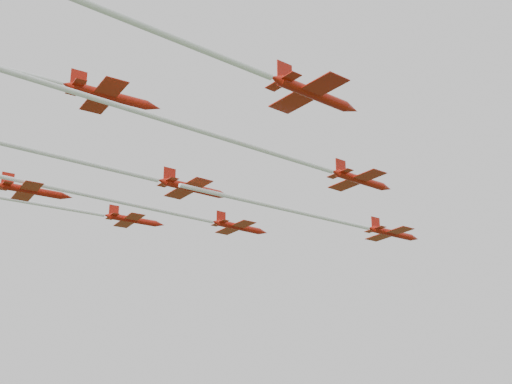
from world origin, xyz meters
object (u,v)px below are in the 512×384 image
Objects in this scene: jet_lead at (349,224)px; jet_row2_left at (185,216)px; jet_row3_right at (215,54)px; jet_row2_right at (234,141)px; jet_row3_mid at (82,162)px; jet_row3_left at (78,211)px.

jet_row2_left reaches higher than jet_lead.
jet_row3_right is (9.63, -44.25, 3.23)m from jet_lead.
jet_row2_right is at bearing -20.22° from jet_row2_left.
jet_row3_mid is (-16.51, -36.57, 1.21)m from jet_lead.
jet_lead is 40.14m from jet_row3_mid.
jet_row3_right is at bearing 3.02° from jet_row3_mid.
jet_row2_right is 1.14× the size of jet_row3_mid.
jet_lead is at bearing 53.43° from jet_row3_left.
jet_row3_mid is (-19.83, -3.88, 0.93)m from jet_row2_right.
jet_row2_left is 17.38m from jet_row3_left.
jet_row3_mid reaches higher than jet_lead.
jet_row3_mid reaches higher than jet_row2_right.
jet_row3_left is (-35.59, -20.32, 3.24)m from jet_lead.
jet_row3_left reaches higher than jet_row2_left.
jet_row3_right reaches higher than jet_row2_right.
jet_row3_left is at bearing 179.96° from jet_row2_right.
jet_row2_left reaches higher than jet_row2_right.
jet_lead is 45.40m from jet_row3_right.
jet_lead is at bearing 85.11° from jet_row3_mid.
jet_row3_right is at bearing -4.19° from jet_row3_left.
jet_row3_right reaches higher than jet_row2_left.
jet_lead is at bearing 54.60° from jet_row2_left.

